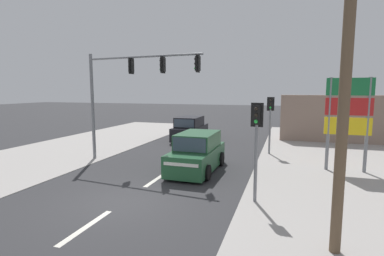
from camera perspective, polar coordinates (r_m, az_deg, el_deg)
ground_plane at (r=11.28m, az=-13.19°, el=-13.69°), size 140.00×140.00×0.00m
lane_dash_near at (r=9.76m, az=-19.50°, el=-17.33°), size 0.20×2.40×0.01m
lane_dash_mid at (r=13.79m, az=-6.71°, el=-9.61°), size 0.20×2.40×0.01m
lane_dash_far at (r=18.31m, az=-0.22°, el=-5.32°), size 0.20×2.40×0.01m
kerb_left_verge at (r=19.52m, az=-28.88°, el=-5.42°), size 8.00×40.00×0.02m
utility_pole_foreground_right at (r=7.95m, az=26.90°, el=18.49°), size 3.78×0.48×10.56m
traffic_signal_mast at (r=16.62m, az=-12.39°, el=8.34°), size 6.86×0.97×6.00m
pedestal_signal_right_kerb at (r=10.69m, az=12.18°, el=-1.40°), size 0.44×0.31×3.56m
pedestal_signal_far_median at (r=19.08m, az=14.68°, el=2.29°), size 0.44×0.29×3.56m
shopping_plaza_sign at (r=16.31m, az=27.66°, el=2.88°), size 2.10×0.16×4.60m
shopfront_wall_far at (r=25.69m, az=30.00°, el=1.40°), size 12.00×1.00×3.60m
suv_oncoming_near at (r=14.87m, az=0.97°, el=-4.81°), size 2.09×4.55×1.90m
suv_kerbside_parked at (r=23.81m, az=-0.39°, el=-0.23°), size 2.11×4.56×1.90m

